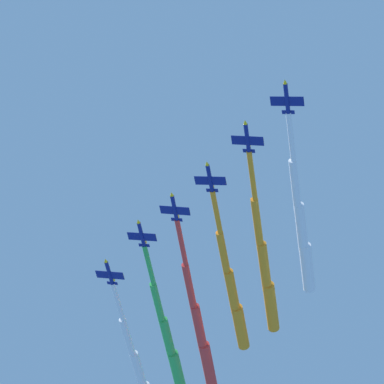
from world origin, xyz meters
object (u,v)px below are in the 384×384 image
at_px(jet_lead, 302,230).
at_px(jet_port_inner, 265,269).
at_px(jet_starboard_inner, 233,293).
at_px(jet_port_mid, 200,330).
at_px(jet_starboard_mid, 168,340).
at_px(jet_port_outer, 140,373).

bearing_deg(jet_lead, jet_port_inner, -176.83).
distance_m(jet_port_inner, jet_starboard_inner, 11.94).
relative_size(jet_port_mid, jet_starboard_mid, 1.10).
bearing_deg(jet_starboard_mid, jet_port_mid, 24.44).
xyz_separation_m(jet_lead, jet_starboard_inner, (-27.97, -4.81, -2.94)).
bearing_deg(jet_port_mid, jet_lead, 5.02).
bearing_deg(jet_port_inner, jet_port_mid, -173.96).
relative_size(jet_lead, jet_starboard_mid, 0.98).
height_order(jet_port_mid, jet_port_outer, jet_port_mid).
xyz_separation_m(jet_lead, jet_port_inner, (-16.87, -0.93, -0.86)).
height_order(jet_starboard_mid, jet_port_outer, jet_starboard_mid).
distance_m(jet_lead, jet_port_outer, 72.97).
bearing_deg(jet_starboard_mid, jet_starboard_inner, 7.98).
bearing_deg(jet_starboard_inner, jet_port_outer, -171.79).
height_order(jet_port_inner, jet_starboard_inner, jet_port_inner).
xyz_separation_m(jet_port_mid, jet_starboard_mid, (-10.69, -4.86, 2.14)).
bearing_deg(jet_port_inner, jet_port_outer, -169.50).
bearing_deg(jet_port_mid, jet_port_inner, 6.04).
height_order(jet_port_inner, jet_port_outer, jet_port_inner).
distance_m(jet_starboard_inner, jet_port_outer, 44.54).
height_order(jet_starboard_inner, jet_port_outer, jet_starboard_inner).
xyz_separation_m(jet_lead, jet_port_outer, (-72.05, -11.17, -2.99)).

